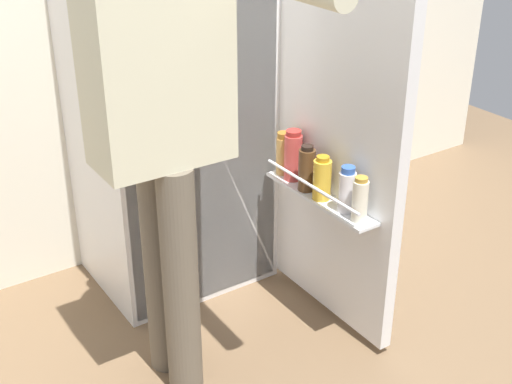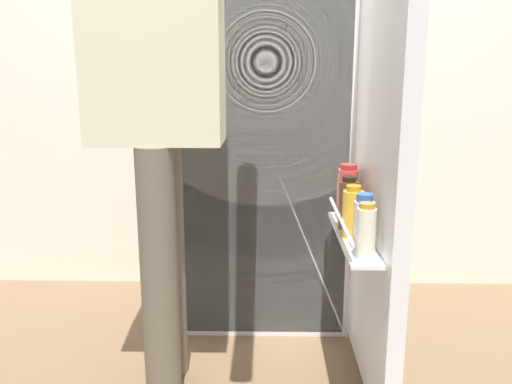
{
  "view_description": "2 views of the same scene",
  "coord_description": "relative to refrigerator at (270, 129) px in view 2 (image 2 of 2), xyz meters",
  "views": [
    {
      "loc": [
        -1.18,
        -1.87,
        1.73
      ],
      "look_at": [
        -0.0,
        -0.11,
        0.66
      ],
      "focal_mm": 48.84,
      "sensor_mm": 36.0,
      "label": 1
    },
    {
      "loc": [
        0.01,
        -1.78,
        1.1
      ],
      "look_at": [
        -0.02,
        -0.14,
        0.71
      ],
      "focal_mm": 37.97,
      "sensor_mm": 36.0,
      "label": 2
    }
  ],
  "objects": [
    {
      "name": "ground_plane",
      "position": [
        -0.03,
        -0.48,
        -0.83
      ],
      "size": [
        5.63,
        5.63,
        0.0
      ],
      "primitive_type": "plane",
      "color": "brown"
    },
    {
      "name": "kitchen_wall",
      "position": [
        -0.03,
        0.39,
        0.43
      ],
      "size": [
        4.4,
        0.1,
        2.52
      ],
      "primitive_type": "cube",
      "color": "silver",
      "rests_on": "ground_plane"
    },
    {
      "name": "refrigerator",
      "position": [
        0.0,
        0.0,
        0.0
      ],
      "size": [
        0.75,
        1.23,
        1.66
      ],
      "color": "white",
      "rests_on": "ground_plane"
    },
    {
      "name": "person",
      "position": [
        -0.35,
        -0.56,
        0.2
      ],
      "size": [
        0.53,
        0.74,
        1.7
      ],
      "color": "#665B4C",
      "rests_on": "ground_plane"
    }
  ]
}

